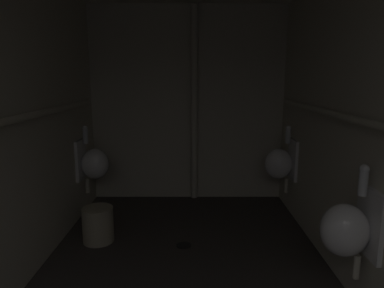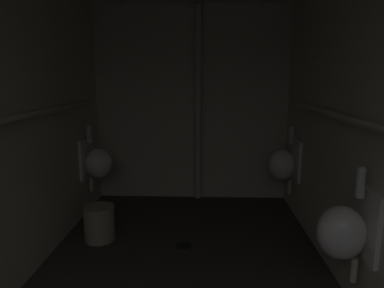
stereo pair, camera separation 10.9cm
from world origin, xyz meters
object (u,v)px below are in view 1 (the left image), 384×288
Objects in this scene: urinal_right_far at (281,163)px; waste_bin at (98,225)px; urinal_right_mid at (348,229)px; floor_drain at (184,245)px; standpipe_back_wall at (195,106)px; urinal_left_mid at (93,163)px.

urinal_right_far is 2.28× the size of waste_bin.
urinal_right_mid reaches higher than floor_drain.
waste_bin is (-1.86, -0.67, -0.43)m from urinal_right_far.
urinal_right_far is at bearing -26.81° from standpipe_back_wall.
urinal_right_far is at bearing 19.82° from waste_bin.
floor_drain is (-1.05, -0.76, -0.59)m from urinal_right_far.
urinal_right_far is 2.03m from waste_bin.
urinal_left_mid and urinal_right_far have the same top height.
standpipe_back_wall is 16.58× the size of floor_drain.
urinal_right_mid is 0.33× the size of standpipe_back_wall.
floor_drain is 0.42× the size of waste_bin.
urinal_right_mid is at bearing -90.00° from urinal_right_far.
urinal_left_mid is 5.39× the size of floor_drain.
urinal_right_mid is 2.28× the size of waste_bin.
standpipe_back_wall is at bearing 23.62° from urinal_left_mid.
urinal_right_mid is 1.69m from urinal_right_far.
urinal_left_mid is 2.28× the size of waste_bin.
urinal_right_mid is at bearing -41.38° from floor_drain.
urinal_left_mid is 0.82m from waste_bin.
floor_drain is (-0.10, -1.24, -1.18)m from standpipe_back_wall.
floor_drain is at bearing -144.11° from urinal_right_far.
urinal_right_mid is at bearing -39.12° from urinal_left_mid.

